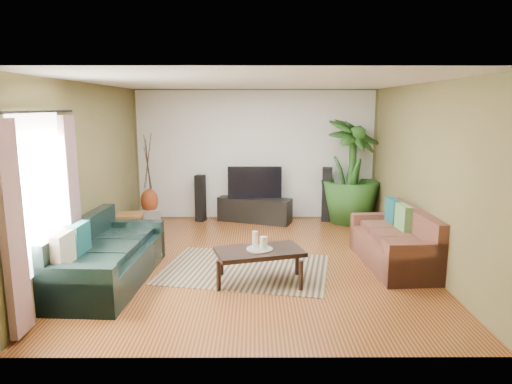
{
  "coord_description": "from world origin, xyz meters",
  "views": [
    {
      "loc": [
        -0.02,
        -6.73,
        2.37
      ],
      "look_at": [
        0.0,
        0.2,
        1.05
      ],
      "focal_mm": 32.0,
      "sensor_mm": 36.0,
      "label": 1
    }
  ],
  "objects_px": {
    "coffee_table": "(260,266)",
    "pedestal": "(150,218)",
    "speaker_left": "(200,198)",
    "speaker_right": "(327,195)",
    "television": "(255,182)",
    "side_table": "(130,227)",
    "potted_plant": "(351,171)",
    "vase": "(149,201)",
    "tv_stand": "(255,210)",
    "sofa_right": "(394,238)",
    "sofa_left": "(108,252)"
  },
  "relations": [
    {
      "from": "speaker_left",
      "to": "speaker_right",
      "type": "distance_m",
      "value": 2.62
    },
    {
      "from": "television",
      "to": "side_table",
      "type": "xyz_separation_m",
      "value": [
        -2.23,
        -1.32,
        -0.58
      ]
    },
    {
      "from": "vase",
      "to": "pedestal",
      "type": "bearing_deg",
      "value": -90.0
    },
    {
      "from": "sofa_left",
      "to": "coffee_table",
      "type": "height_order",
      "value": "sofa_left"
    },
    {
      "from": "pedestal",
      "to": "coffee_table",
      "type": "bearing_deg",
      "value": -53.39
    },
    {
      "from": "speaker_left",
      "to": "coffee_table",
      "type": "bearing_deg",
      "value": -51.88
    },
    {
      "from": "sofa_left",
      "to": "television",
      "type": "xyz_separation_m",
      "value": [
        1.98,
        3.31,
        0.4
      ]
    },
    {
      "from": "side_table",
      "to": "vase",
      "type": "bearing_deg",
      "value": 78.18
    },
    {
      "from": "potted_plant",
      "to": "speaker_left",
      "type": "bearing_deg",
      "value": 178.66
    },
    {
      "from": "sofa_right",
      "to": "speaker_right",
      "type": "distance_m",
      "value": 2.75
    },
    {
      "from": "sofa_left",
      "to": "coffee_table",
      "type": "bearing_deg",
      "value": -87.59
    },
    {
      "from": "sofa_right",
      "to": "potted_plant",
      "type": "distance_m",
      "value": 2.69
    },
    {
      "from": "vase",
      "to": "speaker_left",
      "type": "bearing_deg",
      "value": 29.48
    },
    {
      "from": "speaker_right",
      "to": "potted_plant",
      "type": "xyz_separation_m",
      "value": [
        0.46,
        -0.07,
        0.5
      ]
    },
    {
      "from": "sofa_right",
      "to": "pedestal",
      "type": "bearing_deg",
      "value": -121.37
    },
    {
      "from": "coffee_table",
      "to": "pedestal",
      "type": "distance_m",
      "value": 3.55
    },
    {
      "from": "tv_stand",
      "to": "potted_plant",
      "type": "relative_size",
      "value": 0.71
    },
    {
      "from": "sofa_left",
      "to": "coffee_table",
      "type": "distance_m",
      "value": 2.05
    },
    {
      "from": "tv_stand",
      "to": "sofa_left",
      "type": "bearing_deg",
      "value": -101.21
    },
    {
      "from": "sofa_left",
      "to": "vase",
      "type": "distance_m",
      "value": 2.82
    },
    {
      "from": "coffee_table",
      "to": "pedestal",
      "type": "bearing_deg",
      "value": 110.95
    },
    {
      "from": "sofa_right",
      "to": "tv_stand",
      "type": "xyz_separation_m",
      "value": [
        -2.08,
        2.63,
        -0.17
      ]
    },
    {
      "from": "potted_plant",
      "to": "side_table",
      "type": "relative_size",
      "value": 4.41
    },
    {
      "from": "television",
      "to": "potted_plant",
      "type": "height_order",
      "value": "potted_plant"
    },
    {
      "from": "sofa_left",
      "to": "side_table",
      "type": "height_order",
      "value": "sofa_left"
    },
    {
      "from": "sofa_right",
      "to": "vase",
      "type": "height_order",
      "value": "sofa_right"
    },
    {
      "from": "speaker_right",
      "to": "sofa_right",
      "type": "bearing_deg",
      "value": -68.34
    },
    {
      "from": "television",
      "to": "pedestal",
      "type": "height_order",
      "value": "television"
    },
    {
      "from": "sofa_right",
      "to": "sofa_left",
      "type": "bearing_deg",
      "value": -84.58
    },
    {
      "from": "sofa_left",
      "to": "side_table",
      "type": "distance_m",
      "value": 2.01
    },
    {
      "from": "coffee_table",
      "to": "side_table",
      "type": "xyz_separation_m",
      "value": [
        -2.29,
        2.02,
        0.01
      ]
    },
    {
      "from": "sofa_left",
      "to": "speaker_right",
      "type": "height_order",
      "value": "speaker_right"
    },
    {
      "from": "television",
      "to": "side_table",
      "type": "bearing_deg",
      "value": -149.37
    },
    {
      "from": "speaker_left",
      "to": "speaker_right",
      "type": "relative_size",
      "value": 0.86
    },
    {
      "from": "pedestal",
      "to": "speaker_right",
      "type": "bearing_deg",
      "value": 8.46
    },
    {
      "from": "side_table",
      "to": "tv_stand",
      "type": "bearing_deg",
      "value": 30.25
    },
    {
      "from": "potted_plant",
      "to": "tv_stand",
      "type": "bearing_deg",
      "value": 179.61
    },
    {
      "from": "vase",
      "to": "side_table",
      "type": "xyz_separation_m",
      "value": [
        -0.17,
        -0.83,
        -0.3
      ]
    },
    {
      "from": "speaker_right",
      "to": "vase",
      "type": "distance_m",
      "value": 3.59
    },
    {
      "from": "side_table",
      "to": "television",
      "type": "bearing_deg",
      "value": 30.63
    },
    {
      "from": "coffee_table",
      "to": "speaker_left",
      "type": "xyz_separation_m",
      "value": [
        -1.19,
        3.38,
        0.25
      ]
    },
    {
      "from": "sofa_left",
      "to": "television",
      "type": "height_order",
      "value": "television"
    },
    {
      "from": "side_table",
      "to": "potted_plant",
      "type": "bearing_deg",
      "value": 17.11
    },
    {
      "from": "sofa_left",
      "to": "sofa_right",
      "type": "xyz_separation_m",
      "value": [
        4.06,
        0.66,
        0.0
      ]
    },
    {
      "from": "pedestal",
      "to": "speaker_left",
      "type": "bearing_deg",
      "value": 29.48
    },
    {
      "from": "speaker_left",
      "to": "tv_stand",
      "type": "bearing_deg",
      "value": 15.8
    },
    {
      "from": "speaker_right",
      "to": "vase",
      "type": "xyz_separation_m",
      "value": [
        -3.55,
        -0.53,
        -0.02
      ]
    },
    {
      "from": "speaker_left",
      "to": "sofa_right",
      "type": "bearing_deg",
      "value": -21.18
    },
    {
      "from": "coffee_table",
      "to": "potted_plant",
      "type": "bearing_deg",
      "value": 44.61
    },
    {
      "from": "vase",
      "to": "speaker_right",
      "type": "bearing_deg",
      "value": 8.46
    }
  ]
}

